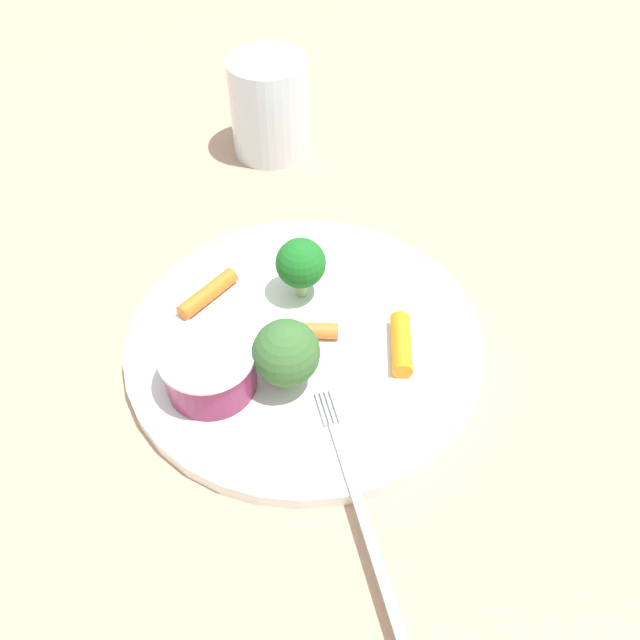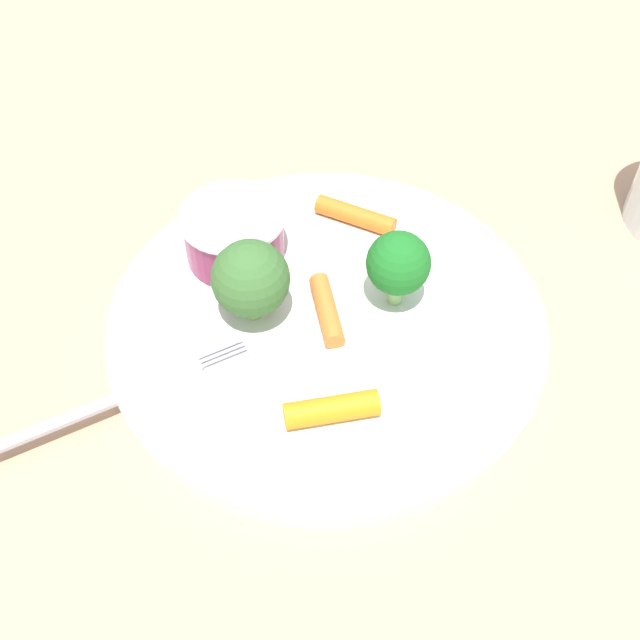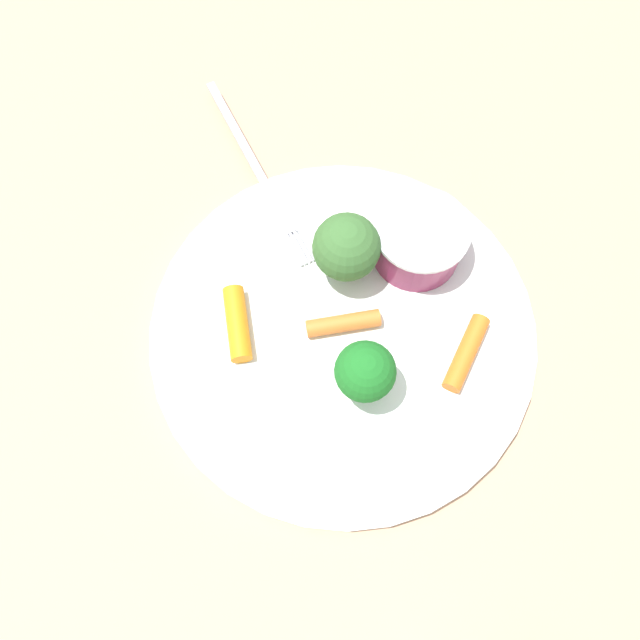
{
  "view_description": "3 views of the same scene",
  "coord_description": "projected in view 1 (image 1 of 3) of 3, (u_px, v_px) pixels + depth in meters",
  "views": [
    {
      "loc": [
        0.24,
        -0.22,
        0.4
      ],
      "look_at": [
        0.0,
        0.01,
        0.02
      ],
      "focal_mm": 37.59,
      "sensor_mm": 36.0,
      "label": 1
    },
    {
      "loc": [
        0.27,
        0.16,
        0.39
      ],
      "look_at": [
        0.01,
        0.0,
        0.02
      ],
      "focal_mm": 44.8,
      "sensor_mm": 36.0,
      "label": 2
    },
    {
      "loc": [
        -0.07,
        0.13,
        0.39
      ],
      "look_at": [
        0.01,
        0.01,
        0.02
      ],
      "focal_mm": 33.0,
      "sensor_mm": 36.0,
      "label": 3
    }
  ],
  "objects": [
    {
      "name": "ground_plane",
      "position": [
        305.0,
        346.0,
        0.51
      ],
      "size": [
        2.4,
        2.4,
        0.0
      ],
      "primitive_type": "plane",
      "color": "tan"
    },
    {
      "name": "plate",
      "position": [
        305.0,
        341.0,
        0.51
      ],
      "size": [
        0.27,
        0.27,
        0.01
      ],
      "primitive_type": "cylinder",
      "color": "white",
      "rests_on": "ground_plane"
    },
    {
      "name": "sauce_cup",
      "position": [
        210.0,
        369.0,
        0.46
      ],
      "size": [
        0.07,
        0.07,
        0.04
      ],
      "color": "#7F234B",
      "rests_on": "plate"
    },
    {
      "name": "broccoli_floret_0",
      "position": [
        301.0,
        264.0,
        0.51
      ],
      "size": [
        0.04,
        0.04,
        0.05
      ],
      "color": "#8CBD70",
      "rests_on": "plate"
    },
    {
      "name": "broccoli_floret_1",
      "position": [
        286.0,
        353.0,
        0.45
      ],
      "size": [
        0.05,
        0.05,
        0.06
      ],
      "color": "#95B55E",
      "rests_on": "plate"
    },
    {
      "name": "carrot_stick_0",
      "position": [
        208.0,
        293.0,
        0.52
      ],
      "size": [
        0.02,
        0.06,
        0.01
      ],
      "primitive_type": "cylinder",
      "rotation": [
        1.57,
        0.0,
        0.11
      ],
      "color": "orange",
      "rests_on": "plate"
    },
    {
      "name": "carrot_stick_1",
      "position": [
        305.0,
        332.0,
        0.5
      ],
      "size": [
        0.05,
        0.04,
        0.01
      ],
      "primitive_type": "cylinder",
      "rotation": [
        1.57,
        0.0,
        2.32
      ],
      "color": "orange",
      "rests_on": "plate"
    },
    {
      "name": "carrot_stick_2",
      "position": [
        401.0,
        344.0,
        0.49
      ],
      "size": [
        0.05,
        0.05,
        0.01
      ],
      "primitive_type": "cylinder",
      "rotation": [
        1.57,
        0.0,
        3.89
      ],
      "color": "orange",
      "rests_on": "plate"
    },
    {
      "name": "fork",
      "position": [
        360.0,
        506.0,
        0.41
      ],
      "size": [
        0.16,
        0.1,
        0.0
      ],
      "color": "#B1B0BE",
      "rests_on": "plate"
    },
    {
      "name": "drinking_glass",
      "position": [
        270.0,
        107.0,
        0.65
      ],
      "size": [
        0.08,
        0.08,
        0.1
      ],
      "primitive_type": "cylinder",
      "color": "silver",
      "rests_on": "ground_plane"
    }
  ]
}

